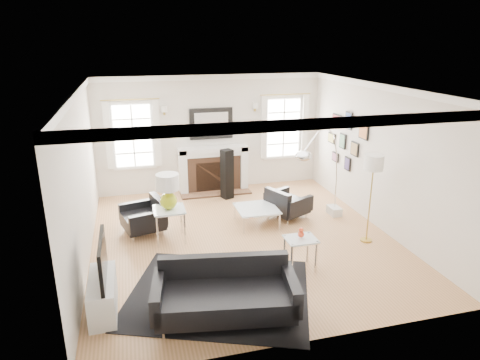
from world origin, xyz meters
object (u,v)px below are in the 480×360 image
object	(u,v)px
fireplace	(213,170)
sofa	(225,293)
arc_floor_lamp	(321,173)
armchair_right	(286,204)
gourd_lamp	(168,189)
coffee_table	(257,209)
armchair_left	(146,217)

from	to	relation	value
fireplace	sofa	size ratio (longest dim) A/B	0.84
fireplace	arc_floor_lamp	distance (m)	3.18
armchair_right	gourd_lamp	bearing A→B (deg)	-169.40
sofa	arc_floor_lamp	xyz separation A→B (m)	(2.43, 2.32, 0.80)
sofa	arc_floor_lamp	bearing A→B (deg)	43.64
armchair_right	coffee_table	world-z (taller)	armchair_right
armchair_right	gourd_lamp	size ratio (longest dim) A/B	1.52
sofa	armchair_left	size ratio (longest dim) A/B	2.06
arc_floor_lamp	sofa	bearing A→B (deg)	-136.36
sofa	armchair_right	bearing A→B (deg)	56.18
armchair_right	arc_floor_lamp	xyz separation A→B (m)	(0.45, -0.64, 0.83)
fireplace	coffee_table	xyz separation A→B (m)	(0.44, -2.23, -0.21)
coffee_table	arc_floor_lamp	world-z (taller)	arc_floor_lamp
coffee_table	gourd_lamp	bearing A→B (deg)	-171.00
armchair_right	gourd_lamp	distance (m)	2.61
armchair_right	arc_floor_lamp	size ratio (longest dim) A/B	0.48
fireplace	armchair_right	xyz separation A→B (m)	(1.14, -2.05, -0.24)
armchair_right	arc_floor_lamp	bearing A→B (deg)	-54.81
fireplace	arc_floor_lamp	xyz separation A→B (m)	(1.59, -2.69, 0.59)
fireplace	armchair_right	world-z (taller)	fireplace
armchair_left	arc_floor_lamp	xyz separation A→B (m)	(3.34, -0.65, 0.82)
armchair_right	gourd_lamp	world-z (taller)	gourd_lamp
coffee_table	gourd_lamp	size ratio (longest dim) A/B	1.22
armchair_left	armchair_right	size ratio (longest dim) A/B	0.97
fireplace	coffee_table	distance (m)	2.28
fireplace	gourd_lamp	bearing A→B (deg)	-117.92
coffee_table	arc_floor_lamp	bearing A→B (deg)	-21.64
coffee_table	gourd_lamp	world-z (taller)	gourd_lamp
fireplace	sofa	distance (m)	5.08
coffee_table	arc_floor_lamp	xyz separation A→B (m)	(1.15, -0.46, 0.80)
fireplace	armchair_left	distance (m)	2.70
armchair_right	fireplace	bearing A→B (deg)	119.04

